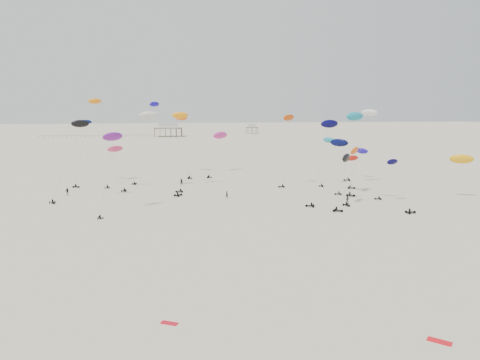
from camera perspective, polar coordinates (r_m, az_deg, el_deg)
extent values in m
plane|color=beige|center=(207.51, -5.21, 2.80)|extent=(900.00, 900.00, 0.00)
cube|color=brown|center=(356.14, -8.76, 6.25)|extent=(21.00, 13.00, 0.30)
cube|color=silver|center=(356.06, -8.76, 6.53)|extent=(14.00, 8.40, 3.20)
cube|color=#B2B2AD|center=(356.00, -8.77, 6.82)|extent=(15.00, 9.00, 0.30)
cube|color=brown|center=(393.51, 1.47, 6.45)|extent=(9.00, 7.00, 0.30)
cube|color=silver|center=(393.45, 1.48, 6.64)|extent=(5.60, 4.20, 2.40)
cube|color=#B2B2AD|center=(393.40, 1.48, 6.84)|extent=(6.00, 4.50, 0.30)
cube|color=black|center=(359.28, -17.09, 5.24)|extent=(80.00, 0.10, 0.10)
cylinder|color=gray|center=(107.60, 14.21, 2.46)|extent=(0.03, 0.03, 20.13)
ellipsoid|color=white|center=(109.18, 15.50, 7.92)|extent=(3.98, 4.01, 1.90)
cylinder|color=gray|center=(125.89, -15.58, 3.95)|extent=(0.03, 0.03, 23.20)
ellipsoid|color=orange|center=(126.96, -17.28, 9.18)|extent=(3.38, 1.46, 1.67)
cylinder|color=gray|center=(120.12, 14.93, 0.23)|extent=(0.03, 0.03, 13.60)
ellipsoid|color=red|center=(124.09, 13.46, 2.62)|extent=(3.51, 1.46, 1.76)
cylinder|color=gray|center=(132.67, 10.37, 2.00)|extent=(0.03, 0.03, 12.30)
ellipsoid|color=#1793B2|center=(134.26, 10.79, 4.82)|extent=(3.68, 4.14, 1.98)
cylinder|color=gray|center=(120.53, 13.56, 0.80)|extent=(0.03, 0.03, 10.38)
ellipsoid|color=#E1500B|center=(122.23, 13.80, 3.51)|extent=(4.83, 5.36, 2.51)
cylinder|color=gray|center=(141.26, -11.52, 4.44)|extent=(0.03, 0.03, 25.45)
ellipsoid|color=#1B0EB8|center=(146.96, -10.40, 9.08)|extent=(3.72, 3.36, 1.81)
cylinder|color=gray|center=(103.89, 12.32, -0.49)|extent=(0.03, 0.03, 12.11)
ellipsoid|color=black|center=(107.09, 12.81, 2.66)|extent=(3.99, 4.45, 2.17)
cylinder|color=gray|center=(108.02, 19.02, -0.69)|extent=(0.03, 0.03, 14.49)
ellipsoid|color=#07043B|center=(112.99, 18.07, 2.13)|extent=(3.48, 2.18, 1.62)
cylinder|color=gray|center=(98.67, -15.97, 0.33)|extent=(0.03, 0.03, 16.11)
ellipsoid|color=#781A90|center=(101.16, -15.26, 5.13)|extent=(4.96, 4.32, 2.33)
cylinder|color=gray|center=(105.25, 9.72, 1.78)|extent=(0.03, 0.03, 17.61)
ellipsoid|color=#06043C|center=(106.69, 10.84, 6.75)|extent=(4.29, 1.75, 2.02)
cylinder|color=gray|center=(146.15, 13.81, 1.70)|extent=(0.03, 0.03, 10.38)
ellipsoid|color=#1C0CA2|center=(148.99, 14.63, 3.45)|extent=(3.78, 4.59, 2.16)
cylinder|color=gray|center=(139.04, -18.77, 3.06)|extent=(0.03, 0.03, 18.90)
ellipsoid|color=#051247|center=(142.90, -18.22, 6.75)|extent=(3.51, 2.28, 1.62)
cylinder|color=gray|center=(129.37, 5.53, 3.33)|extent=(0.03, 0.03, 17.94)
ellipsoid|color=#D3470B|center=(130.45, 5.95, 7.58)|extent=(4.61, 3.94, 2.19)
cylinder|color=gray|center=(122.00, 26.96, -0.24)|extent=(0.03, 0.03, 12.37)
ellipsoid|color=#F2A40C|center=(124.29, 25.39, 2.33)|extent=(5.89, 4.39, 2.75)
cylinder|color=gray|center=(132.62, 13.59, 3.29)|extent=(0.03, 0.03, 19.20)
ellipsoid|color=teal|center=(135.94, 13.80, 7.55)|extent=(5.80, 2.83, 2.66)
cylinder|color=gray|center=(150.31, -6.74, 3.99)|extent=(0.03, 0.03, 21.80)
ellipsoid|color=#FF590D|center=(156.59, -7.25, 7.65)|extent=(5.52, 5.52, 2.81)
cylinder|color=gray|center=(121.63, -9.31, 3.04)|extent=(0.03, 0.03, 22.92)
ellipsoid|color=silver|center=(127.41, -10.97, 7.72)|extent=(5.37, 2.19, 2.66)
cylinder|color=gray|center=(125.01, -7.36, 3.27)|extent=(0.03, 0.03, 20.13)
ellipsoid|color=orange|center=(128.79, -7.34, 7.83)|extent=(4.52, 2.10, 2.20)
cylinder|color=gray|center=(138.31, -15.40, 1.42)|extent=(0.03, 0.03, 15.77)
ellipsoid|color=#DF346C|center=(144.47, -14.98, 3.69)|extent=(5.52, 4.75, 2.52)
cylinder|color=gray|center=(121.22, 11.94, 1.33)|extent=(0.03, 0.03, 12.01)
ellipsoid|color=#04093C|center=(122.52, 12.00, 4.48)|extent=(4.78, 4.50, 2.37)
cylinder|color=gray|center=(152.59, -3.10, 2.92)|extent=(0.03, 0.03, 18.48)
ellipsoid|color=#CF3090|center=(159.37, -2.43, 5.48)|extent=(6.23, 5.10, 2.95)
cylinder|color=gray|center=(115.73, -20.37, 1.94)|extent=(0.03, 0.03, 18.32)
ellipsoid|color=black|center=(117.00, -18.91, 6.52)|extent=(4.36, 2.34, 2.03)
imported|color=black|center=(113.64, -1.61, -2.21)|extent=(0.85, 0.89, 2.01)
imported|color=black|center=(110.20, 12.96, -2.79)|extent=(1.08, 0.97, 1.92)
imported|color=black|center=(124.85, -20.30, -1.76)|extent=(1.46, 0.98, 2.28)
imported|color=black|center=(133.44, -7.14, -0.62)|extent=(0.86, 0.62, 2.28)
cube|color=red|center=(50.21, 23.14, -17.68)|extent=(2.21, 2.17, 0.08)
cube|color=red|center=(50.45, -8.61, -16.91)|extent=(1.92, 1.47, 0.07)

